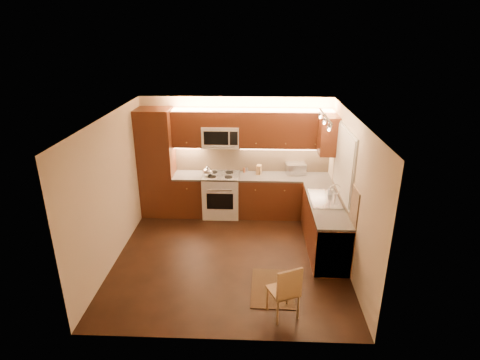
{
  "coord_description": "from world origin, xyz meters",
  "views": [
    {
      "loc": [
        0.42,
        -5.97,
        3.82
      ],
      "look_at": [
        0.15,
        0.55,
        1.25
      ],
      "focal_mm": 29.13,
      "sensor_mm": 36.0,
      "label": 1
    }
  ],
  "objects_px": {
    "stove": "(221,195)",
    "soap_bottle": "(330,191)",
    "dining_chair": "(283,290)",
    "knife_block": "(259,170)",
    "kettle": "(208,170)",
    "microwave": "(221,136)",
    "sink": "(325,195)",
    "toaster_oven": "(296,168)"
  },
  "relations": [
    {
      "from": "knife_block",
      "to": "toaster_oven",
      "type": "bearing_deg",
      "value": 17.17
    },
    {
      "from": "stove",
      "to": "knife_block",
      "type": "bearing_deg",
      "value": 8.96
    },
    {
      "from": "kettle",
      "to": "knife_block",
      "type": "bearing_deg",
      "value": -2.24
    },
    {
      "from": "microwave",
      "to": "kettle",
      "type": "xyz_separation_m",
      "value": [
        -0.27,
        -0.22,
        -0.68
      ]
    },
    {
      "from": "kettle",
      "to": "dining_chair",
      "type": "distance_m",
      "value": 3.44
    },
    {
      "from": "stove",
      "to": "microwave",
      "type": "bearing_deg",
      "value": 90.0
    },
    {
      "from": "stove",
      "to": "kettle",
      "type": "relative_size",
      "value": 3.82
    },
    {
      "from": "toaster_oven",
      "to": "soap_bottle",
      "type": "height_order",
      "value": "toaster_oven"
    },
    {
      "from": "toaster_oven",
      "to": "dining_chair",
      "type": "xyz_separation_m",
      "value": [
        -0.44,
        -3.33,
        -0.6
      ]
    },
    {
      "from": "soap_bottle",
      "to": "knife_block",
      "type": "bearing_deg",
      "value": 142.84
    },
    {
      "from": "stove",
      "to": "microwave",
      "type": "xyz_separation_m",
      "value": [
        0.0,
        0.14,
        1.26
      ]
    },
    {
      "from": "microwave",
      "to": "sink",
      "type": "height_order",
      "value": "microwave"
    },
    {
      "from": "stove",
      "to": "sink",
      "type": "relative_size",
      "value": 1.07
    },
    {
      "from": "soap_bottle",
      "to": "microwave",
      "type": "bearing_deg",
      "value": 154.84
    },
    {
      "from": "sink",
      "to": "stove",
      "type": "bearing_deg",
      "value": 150.64
    },
    {
      "from": "microwave",
      "to": "kettle",
      "type": "bearing_deg",
      "value": -141.4
    },
    {
      "from": "soap_bottle",
      "to": "toaster_oven",
      "type": "bearing_deg",
      "value": 117.69
    },
    {
      "from": "soap_bottle",
      "to": "sink",
      "type": "bearing_deg",
      "value": -121.36
    },
    {
      "from": "dining_chair",
      "to": "sink",
      "type": "bearing_deg",
      "value": 42.88
    },
    {
      "from": "stove",
      "to": "soap_bottle",
      "type": "distance_m",
      "value": 2.38
    },
    {
      "from": "stove",
      "to": "knife_block",
      "type": "xyz_separation_m",
      "value": [
        0.8,
        0.13,
        0.54
      ]
    },
    {
      "from": "kettle",
      "to": "knife_block",
      "type": "distance_m",
      "value": 1.09
    },
    {
      "from": "kettle",
      "to": "knife_block",
      "type": "xyz_separation_m",
      "value": [
        1.07,
        0.21,
        -0.04
      ]
    },
    {
      "from": "sink",
      "to": "toaster_oven",
      "type": "relative_size",
      "value": 2.16
    },
    {
      "from": "stove",
      "to": "kettle",
      "type": "xyz_separation_m",
      "value": [
        -0.27,
        -0.08,
        0.58
      ]
    },
    {
      "from": "stove",
      "to": "soap_bottle",
      "type": "xyz_separation_m",
      "value": [
        2.12,
        -0.93,
        0.53
      ]
    },
    {
      "from": "dining_chair",
      "to": "knife_block",
      "type": "bearing_deg",
      "value": 71.8
    },
    {
      "from": "sink",
      "to": "toaster_oven",
      "type": "xyz_separation_m",
      "value": [
        -0.42,
        1.3,
        0.04
      ]
    },
    {
      "from": "knife_block",
      "to": "soap_bottle",
      "type": "distance_m",
      "value": 1.7
    },
    {
      "from": "sink",
      "to": "kettle",
      "type": "height_order",
      "value": "kettle"
    },
    {
      "from": "stove",
      "to": "kettle",
      "type": "distance_m",
      "value": 0.65
    },
    {
      "from": "soap_bottle",
      "to": "dining_chair",
      "type": "bearing_deg",
      "value": -112.39
    },
    {
      "from": "microwave",
      "to": "kettle",
      "type": "relative_size",
      "value": 3.15
    },
    {
      "from": "soap_bottle",
      "to": "kettle",
      "type": "bearing_deg",
      "value": 161.93
    },
    {
      "from": "sink",
      "to": "dining_chair",
      "type": "xyz_separation_m",
      "value": [
        -0.86,
        -2.03,
        -0.55
      ]
    },
    {
      "from": "sink",
      "to": "toaster_oven",
      "type": "distance_m",
      "value": 1.37
    },
    {
      "from": "stove",
      "to": "soap_bottle",
      "type": "bearing_deg",
      "value": -23.77
    },
    {
      "from": "microwave",
      "to": "dining_chair",
      "type": "relative_size",
      "value": 0.9
    },
    {
      "from": "kettle",
      "to": "dining_chair",
      "type": "relative_size",
      "value": 0.29
    },
    {
      "from": "sink",
      "to": "dining_chair",
      "type": "distance_m",
      "value": 2.27
    },
    {
      "from": "stove",
      "to": "toaster_oven",
      "type": "bearing_deg",
      "value": 6.4
    },
    {
      "from": "stove",
      "to": "sink",
      "type": "distance_m",
      "value": 2.35
    }
  ]
}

